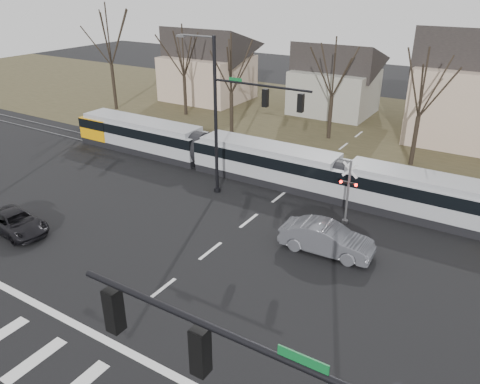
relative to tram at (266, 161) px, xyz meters
The scene contains 14 objects.
ground 16.21m from the tram, 82.22° to the right, with size 140.00×140.00×0.00m, color black.
grass_verge 16.21m from the tram, 82.22° to the left, with size 140.00×28.00×0.01m, color #38331E.
crosswalk 20.17m from the tram, 83.76° to the right, with size 27.00×2.60×0.01m.
stop_line 17.99m from the tram, 83.00° to the right, with size 28.00×0.35×0.01m, color silver.
lane_dashes 2.63m from the tram, ahead, with size 0.18×30.00×0.01m.
rail_pair 2.62m from the tram, ahead, with size 90.00×1.52×0.06m.
tram is the anchor object (origin of this frame).
sedan 10.13m from the tram, 42.50° to the right, with size 5.01×1.99×1.62m, color #4E4F55.
suv 16.49m from the tram, 120.76° to the right, with size 4.58×2.46×1.22m, color black.
signal_pole_far 5.50m from the tram, 93.63° to the right, with size 9.28×0.44×10.20m.
rail_crossing_signal 7.88m from the tram, 24.05° to the right, with size 1.08×0.36×4.00m.
tree_row 11.40m from the tram, 67.29° to the left, with size 59.20×7.20×10.00m.
house_a 25.50m from the tram, 134.70° to the left, with size 9.72×8.64×8.60m.
house_b 20.35m from the tram, 98.01° to the left, with size 8.64×7.56×7.65m.
Camera 1 is at (12.64, -11.36, 13.35)m, focal length 35.00 mm.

